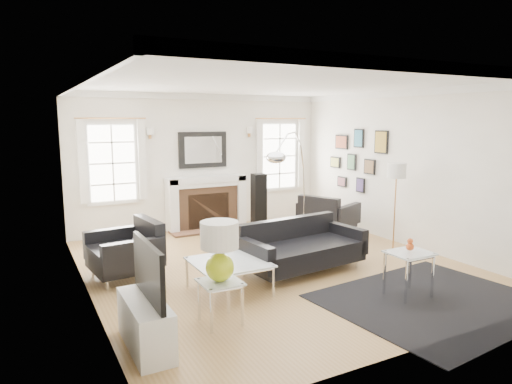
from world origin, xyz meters
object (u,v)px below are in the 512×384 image
armchair_left (128,252)px  arc_floor_lamp (292,185)px  coffee_table (229,264)px  armchair_right (327,216)px  fireplace (207,203)px  gourd_lamp (220,247)px  sofa (300,248)px

armchair_left → arc_floor_lamp: bearing=0.3°
armchair_left → coffee_table: (1.05, -1.22, 0.01)m
armchair_left → arc_floor_lamp: (2.79, 0.01, 0.78)m
armchair_left → arc_floor_lamp: 2.90m
armchair_right → coffee_table: bearing=-147.8°
armchair_left → fireplace: bearing=46.9°
armchair_right → fireplace: bearing=139.7°
armchair_right → arc_floor_lamp: size_ratio=0.59×
gourd_lamp → arc_floor_lamp: bearing=42.7°
armchair_right → arc_floor_lamp: (-1.24, -0.65, 0.79)m
sofa → arc_floor_lamp: size_ratio=0.93×
fireplace → coffee_table: size_ratio=1.80×
sofa → armchair_right: bearing=43.4°
coffee_table → gourd_lamp: bearing=-120.4°
fireplace → armchair_left: 3.12m
sofa → gourd_lamp: size_ratio=2.94×
gourd_lamp → arc_floor_lamp: arc_floor_lamp is taller
armchair_right → gourd_lamp: size_ratio=1.86×
fireplace → armchair_left: size_ratio=1.53×
armchair_right → coffee_table: (-2.99, -1.88, 0.01)m
fireplace → armchair_left: bearing=-133.1°
sofa → coffee_table: size_ratio=2.11×
fireplace → coffee_table: fireplace is taller
armchair_right → gourd_lamp: (-3.47, -2.70, 0.51)m
sofa → armchair_right: size_ratio=1.58×
fireplace → armchair_left: (-2.13, -2.28, -0.16)m
fireplace → gourd_lamp: (-1.56, -4.32, 0.34)m
fireplace → gourd_lamp: bearing=-109.9°
coffee_table → armchair_right: bearing=32.2°
arc_floor_lamp → armchair_right: bearing=27.6°
coffee_table → gourd_lamp: size_ratio=1.39×
coffee_table → gourd_lamp: gourd_lamp is taller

